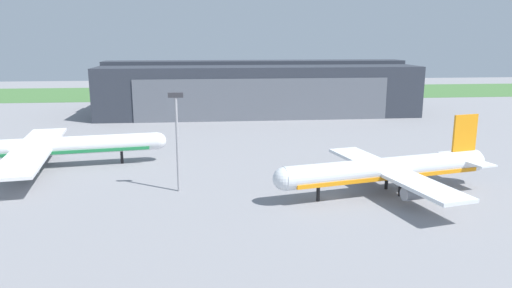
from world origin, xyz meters
TOP-DOWN VIEW (x-y plane):
  - ground_plane at (0.00, 0.00)m, footprint 440.00×440.00m
  - grass_field_strip at (0.00, 150.23)m, footprint 440.00×56.00m
  - maintenance_hangar at (-3.09, 93.46)m, footprint 101.78×41.94m
  - airliner_far_right at (-52.67, 22.77)m, footprint 48.02×41.92m
  - airliner_near_left at (9.00, 1.49)m, footprint 38.00×32.97m
  - apron_light_mast at (-24.68, 6.05)m, footprint 2.40×0.50m

SIDE VIEW (x-z plane):
  - ground_plane at x=0.00m, z-range 0.00..0.00m
  - grass_field_strip at x=0.00m, z-range 0.00..0.08m
  - airliner_near_left at x=9.00m, z-range -2.14..10.13m
  - airliner_far_right at x=-52.67m, z-range -1.87..10.15m
  - maintenance_hangar at x=-3.09m, z-range -0.46..16.80m
  - apron_light_mast at x=-24.68m, z-range 1.58..17.94m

